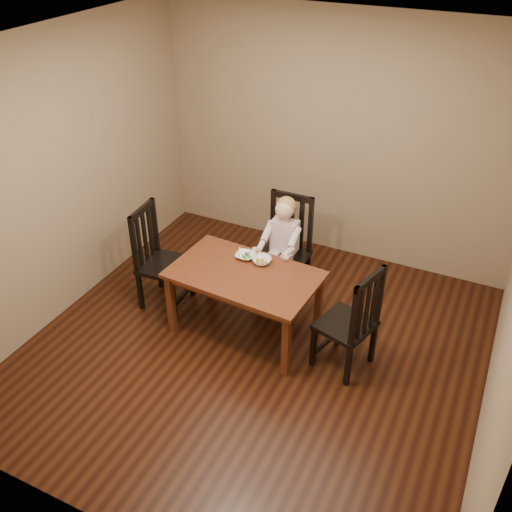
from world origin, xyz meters
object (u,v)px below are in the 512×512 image
at_px(chair_left, 159,259).
at_px(bowl_peas, 245,256).
at_px(toddler, 284,239).
at_px(bowl_veg, 262,260).
at_px(chair_right, 351,322).
at_px(chair_child, 286,250).
at_px(dining_table, 244,280).

relative_size(chair_left, bowl_peas, 5.90).
distance_m(toddler, bowl_veg, 0.47).
bearing_deg(chair_left, chair_right, 82.90).
xyz_separation_m(chair_child, chair_right, (0.95, -0.78, -0.02)).
bearing_deg(dining_table, bowl_peas, 114.63).
xyz_separation_m(chair_left, bowl_peas, (0.88, 0.18, 0.18)).
bearing_deg(chair_child, dining_table, 82.59).
xyz_separation_m(chair_right, bowl_veg, (-0.97, 0.26, 0.20)).
xyz_separation_m(chair_child, toddler, (0.00, -0.06, 0.16)).
bearing_deg(dining_table, bowl_veg, 71.53).
xyz_separation_m(chair_right, bowl_peas, (-1.15, 0.27, 0.19)).
bearing_deg(dining_table, chair_left, 176.85).
bearing_deg(chair_left, bowl_veg, 94.36).
xyz_separation_m(dining_table, bowl_veg, (0.07, 0.22, 0.11)).
distance_m(chair_left, bowl_peas, 0.91).
xyz_separation_m(dining_table, toddler, (0.09, 0.69, 0.09)).
xyz_separation_m(dining_table, bowl_peas, (-0.11, 0.23, 0.10)).
height_order(dining_table, chair_left, chair_left).
height_order(chair_child, chair_right, chair_child).
xyz_separation_m(chair_left, toddler, (1.08, 0.63, 0.17)).
bearing_deg(chair_left, chair_child, 118.26).
bearing_deg(dining_table, toddler, 82.31).
bearing_deg(toddler, dining_table, 82.00).
bearing_deg(toddler, chair_left, 30.19).
bearing_deg(chair_right, toddler, 68.61).
distance_m(chair_right, toddler, 1.21).
height_order(chair_child, bowl_veg, chair_child).
xyz_separation_m(chair_child, bowl_veg, (-0.02, -0.53, 0.18)).
xyz_separation_m(chair_child, chair_left, (-1.07, -0.69, -0.01)).
bearing_deg(toddler, chair_child, -90.00).
relative_size(chair_left, bowl_veg, 5.79).
relative_size(dining_table, chair_right, 1.33).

